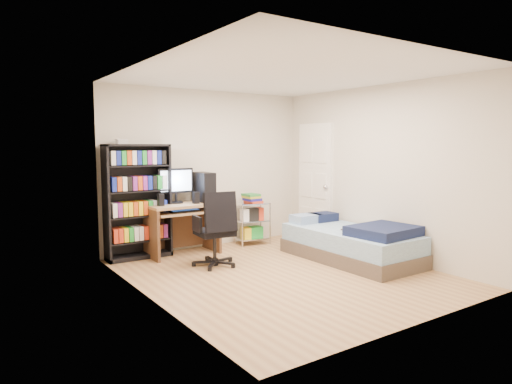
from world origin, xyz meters
TOP-DOWN VIEW (x-y plane):
  - room at (0.00, 0.00)m, footprint 3.58×4.08m
  - media_shelf at (-1.23, 1.84)m, footprint 0.93×0.31m
  - computer_desk at (-0.50, 1.73)m, footprint 1.03×0.59m
  - office_chair at (-0.52, 0.81)m, footprint 0.68×0.68m
  - wire_cart at (0.66, 1.70)m, footprint 0.57×0.45m
  - bed at (1.24, 0.00)m, footprint 1.00×2.00m
  - door at (1.72, 1.35)m, footprint 0.12×0.80m

SIDE VIEW (x-z plane):
  - bed at x=1.24m, z-range -0.03..0.53m
  - office_chair at x=-0.52m, z-range -0.19..0.84m
  - wire_cart at x=0.66m, z-range 0.13..0.98m
  - computer_desk at x=-0.50m, z-range 0.05..1.34m
  - media_shelf at x=-1.23m, z-range -0.01..1.71m
  - door at x=1.72m, z-range 0.00..2.00m
  - room at x=0.00m, z-range -0.04..2.54m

